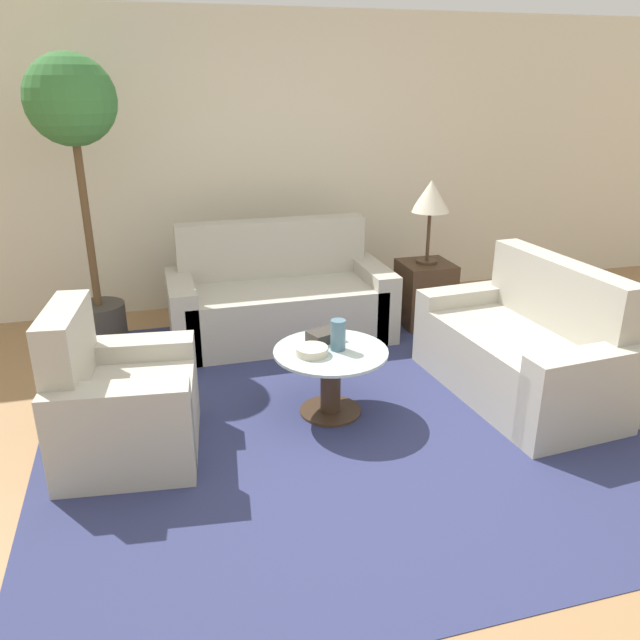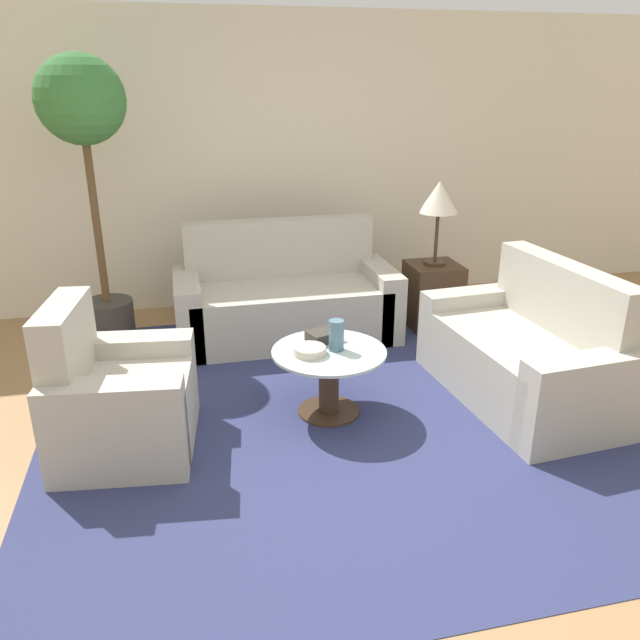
# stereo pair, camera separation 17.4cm
# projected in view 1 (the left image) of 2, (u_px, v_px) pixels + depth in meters

# --- Properties ---
(ground_plane) EXTENTS (14.00, 14.00, 0.00)m
(ground_plane) POSITION_uv_depth(u_px,v_px,m) (374.00, 461.00, 3.53)
(ground_plane) COLOR #9E754C
(wall_back) EXTENTS (10.00, 0.06, 2.60)m
(wall_back) POSITION_uv_depth(u_px,v_px,m) (267.00, 164.00, 5.70)
(wall_back) COLOR beige
(wall_back) RESTS_ON ground_plane
(rug) EXTENTS (3.55, 3.61, 0.01)m
(rug) POSITION_uv_depth(u_px,v_px,m) (330.00, 412.00, 4.05)
(rug) COLOR navy
(rug) RESTS_ON ground_plane
(sofa_main) EXTENTS (1.79, 0.81, 0.93)m
(sofa_main) POSITION_uv_depth(u_px,v_px,m) (279.00, 301.00, 5.18)
(sofa_main) COLOR #B2AD9E
(sofa_main) RESTS_ON ground_plane
(armchair) EXTENTS (0.83, 0.91, 0.90)m
(armchair) POSITION_uv_depth(u_px,v_px,m) (118.00, 407.00, 3.52)
(armchair) COLOR #B2AD9E
(armchair) RESTS_ON ground_plane
(loveseat) EXTENTS (0.87, 1.51, 0.92)m
(loveseat) POSITION_uv_depth(u_px,v_px,m) (525.00, 352.00, 4.21)
(loveseat) COLOR #B2AD9E
(loveseat) RESTS_ON ground_plane
(coffee_table) EXTENTS (0.72, 0.72, 0.44)m
(coffee_table) POSITION_uv_depth(u_px,v_px,m) (331.00, 373.00, 3.95)
(coffee_table) COLOR #422D1E
(coffee_table) RESTS_ON ground_plane
(side_table) EXTENTS (0.43, 0.43, 0.55)m
(side_table) POSITION_uv_depth(u_px,v_px,m) (425.00, 293.00, 5.44)
(side_table) COLOR #422D1E
(side_table) RESTS_ON ground_plane
(table_lamp) EXTENTS (0.32, 0.32, 0.70)m
(table_lamp) POSITION_uv_depth(u_px,v_px,m) (431.00, 198.00, 5.14)
(table_lamp) COLOR #422D1E
(table_lamp) RESTS_ON side_table
(potted_plant) EXTENTS (0.65, 0.65, 2.21)m
(potted_plant) POSITION_uv_depth(u_px,v_px,m) (76.00, 144.00, 4.53)
(potted_plant) COLOR #3D3833
(potted_plant) RESTS_ON ground_plane
(vase) EXTENTS (0.09, 0.09, 0.20)m
(vase) POSITION_uv_depth(u_px,v_px,m) (338.00, 335.00, 3.87)
(vase) COLOR slate
(vase) RESTS_ON coffee_table
(bowl) EXTENTS (0.20, 0.20, 0.05)m
(bowl) POSITION_uv_depth(u_px,v_px,m) (312.00, 351.00, 3.82)
(bowl) COLOR beige
(bowl) RESTS_ON coffee_table
(book_stack) EXTENTS (0.24, 0.21, 0.07)m
(book_stack) POSITION_uv_depth(u_px,v_px,m) (324.00, 336.00, 4.03)
(book_stack) COLOR #38332D
(book_stack) RESTS_ON coffee_table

